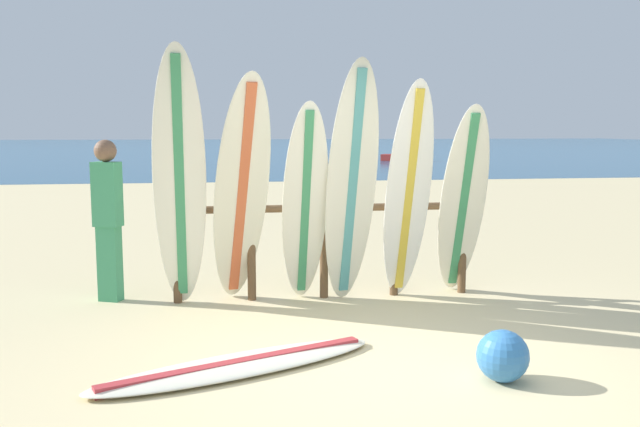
{
  "coord_description": "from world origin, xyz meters",
  "views": [
    {
      "loc": [
        -1.27,
        -4.76,
        1.84
      ],
      "look_at": [
        -0.2,
        2.61,
        0.88
      ],
      "focal_mm": 37.79,
      "sensor_mm": 36.0,
      "label": 1
    }
  ],
  "objects_px": {
    "small_boat_offshore": "(406,156)",
    "surfboard_leaning_center_right": "(408,193)",
    "surfboard_leaning_right": "(463,203)",
    "beach_ball": "(503,356)",
    "surfboard_leaning_center_left": "(305,204)",
    "surfboard_leaning_center": "(352,185)",
    "surfboard_leaning_left": "(241,193)",
    "surfboard_leaning_far_left": "(179,180)",
    "beachgoer_standing": "(108,213)",
    "surfboard_rack": "(324,234)",
    "surfboard_lying_on_sand": "(238,365)"
  },
  "relations": [
    {
      "from": "surfboard_leaning_center",
      "to": "surfboard_lying_on_sand",
      "type": "xyz_separation_m",
      "value": [
        -1.21,
        -1.73,
        -1.22
      ]
    },
    {
      "from": "surfboard_leaning_left",
      "to": "surfboard_leaning_center",
      "type": "bearing_deg",
      "value": -2.85
    },
    {
      "from": "surfboard_leaning_right",
      "to": "small_boat_offshore",
      "type": "height_order",
      "value": "surfboard_leaning_right"
    },
    {
      "from": "surfboard_rack",
      "to": "surfboard_leaning_left",
      "type": "relative_size",
      "value": 1.36
    },
    {
      "from": "surfboard_leaning_center_right",
      "to": "beachgoer_standing",
      "type": "xyz_separation_m",
      "value": [
        -3.11,
        0.51,
        -0.22
      ]
    },
    {
      "from": "surfboard_leaning_center_left",
      "to": "surfboard_leaning_center_right",
      "type": "bearing_deg",
      "value": -3.15
    },
    {
      "from": "surfboard_leaning_center_left",
      "to": "surfboard_leaning_center",
      "type": "xyz_separation_m",
      "value": [
        0.47,
        -0.09,
        0.21
      ]
    },
    {
      "from": "surfboard_leaning_right",
      "to": "beach_ball",
      "type": "height_order",
      "value": "surfboard_leaning_right"
    },
    {
      "from": "surfboard_leaning_center",
      "to": "beach_ball",
      "type": "height_order",
      "value": "surfboard_leaning_center"
    },
    {
      "from": "surfboard_leaning_center_left",
      "to": "surfboard_lying_on_sand",
      "type": "bearing_deg",
      "value": -112.11
    },
    {
      "from": "surfboard_leaning_left",
      "to": "surfboard_leaning_center",
      "type": "height_order",
      "value": "surfboard_leaning_center"
    },
    {
      "from": "small_boat_offshore",
      "to": "surfboard_leaning_left",
      "type": "bearing_deg",
      "value": -108.55
    },
    {
      "from": "surfboard_leaning_center",
      "to": "surfboard_leaning_center_right",
      "type": "bearing_deg",
      "value": 2.6
    },
    {
      "from": "surfboard_leaning_right",
      "to": "beach_ball",
      "type": "relative_size",
      "value": 5.46
    },
    {
      "from": "surfboard_leaning_center",
      "to": "beachgoer_standing",
      "type": "bearing_deg",
      "value": 167.79
    },
    {
      "from": "small_boat_offshore",
      "to": "surfboard_leaning_center_right",
      "type": "bearing_deg",
      "value": -105.41
    },
    {
      "from": "surfboard_rack",
      "to": "surfboard_leaning_far_left",
      "type": "bearing_deg",
      "value": -169.14
    },
    {
      "from": "surfboard_leaning_center",
      "to": "surfboard_rack",
      "type": "bearing_deg",
      "value": 123.23
    },
    {
      "from": "surfboard_leaning_far_left",
      "to": "surfboard_leaning_right",
      "type": "distance_m",
      "value": 2.96
    },
    {
      "from": "surfboard_rack",
      "to": "small_boat_offshore",
      "type": "height_order",
      "value": "surfboard_rack"
    },
    {
      "from": "surfboard_leaning_center_left",
      "to": "surfboard_leaning_right",
      "type": "height_order",
      "value": "surfboard_leaning_center_left"
    },
    {
      "from": "beachgoer_standing",
      "to": "small_boat_offshore",
      "type": "relative_size",
      "value": 0.65
    },
    {
      "from": "surfboard_rack",
      "to": "beach_ball",
      "type": "relative_size",
      "value": 8.45
    },
    {
      "from": "beach_ball",
      "to": "surfboard_leaning_far_left",
      "type": "bearing_deg",
      "value": 136.3
    },
    {
      "from": "surfboard_leaning_far_left",
      "to": "surfboard_leaning_left",
      "type": "bearing_deg",
      "value": -0.97
    },
    {
      "from": "surfboard_leaning_center",
      "to": "surfboard_leaning_right",
      "type": "relative_size",
      "value": 1.21
    },
    {
      "from": "beachgoer_standing",
      "to": "small_boat_offshore",
      "type": "height_order",
      "value": "beachgoer_standing"
    },
    {
      "from": "surfboard_leaning_far_left",
      "to": "surfboard_leaning_center",
      "type": "height_order",
      "value": "surfboard_leaning_far_left"
    },
    {
      "from": "surfboard_leaning_right",
      "to": "surfboard_leaning_left",
      "type": "bearing_deg",
      "value": -179.01
    },
    {
      "from": "small_boat_offshore",
      "to": "beach_ball",
      "type": "height_order",
      "value": "small_boat_offshore"
    },
    {
      "from": "surfboard_leaning_center_left",
      "to": "small_boat_offshore",
      "type": "relative_size",
      "value": 0.8
    },
    {
      "from": "surfboard_leaning_far_left",
      "to": "beachgoer_standing",
      "type": "distance_m",
      "value": 0.99
    },
    {
      "from": "surfboard_leaning_right",
      "to": "surfboard_rack",
      "type": "bearing_deg",
      "value": 169.99
    },
    {
      "from": "surfboard_rack",
      "to": "small_boat_offshore",
      "type": "bearing_deg",
      "value": 72.88
    },
    {
      "from": "surfboard_leaning_right",
      "to": "beachgoer_standing",
      "type": "bearing_deg",
      "value": 173.18
    },
    {
      "from": "surfboard_leaning_center_right",
      "to": "surfboard_leaning_right",
      "type": "xyz_separation_m",
      "value": [
        0.62,
        0.07,
        -0.12
      ]
    },
    {
      "from": "surfboard_leaning_left",
      "to": "surfboard_leaning_center_right",
      "type": "xyz_separation_m",
      "value": [
        1.72,
        -0.03,
        -0.02
      ]
    },
    {
      "from": "surfboard_rack",
      "to": "surfboard_leaning_center_left",
      "type": "relative_size",
      "value": 1.53
    },
    {
      "from": "surfboard_rack",
      "to": "surfboard_leaning_center_left",
      "type": "xyz_separation_m",
      "value": [
        -0.24,
        -0.27,
        0.36
      ]
    },
    {
      "from": "beachgoer_standing",
      "to": "beach_ball",
      "type": "distance_m",
      "value": 4.31
    },
    {
      "from": "surfboard_leaning_far_left",
      "to": "beach_ball",
      "type": "xyz_separation_m",
      "value": [
        2.42,
        -2.31,
        -1.13
      ]
    },
    {
      "from": "surfboard_leaning_left",
      "to": "beach_ball",
      "type": "xyz_separation_m",
      "value": [
        1.81,
        -2.3,
        -0.99
      ]
    },
    {
      "from": "surfboard_leaning_left",
      "to": "surfboard_leaning_right",
      "type": "relative_size",
      "value": 1.14
    },
    {
      "from": "surfboard_leaning_right",
      "to": "surfboard_leaning_center_left",
      "type": "bearing_deg",
      "value": -179.68
    },
    {
      "from": "surfboard_leaning_center_left",
      "to": "beachgoer_standing",
      "type": "xyz_separation_m",
      "value": [
        -2.04,
        0.46,
        -0.11
      ]
    },
    {
      "from": "surfboard_leaning_center",
      "to": "beachgoer_standing",
      "type": "relative_size",
      "value": 1.47
    },
    {
      "from": "surfboard_leaning_far_left",
      "to": "surfboard_leaning_left",
      "type": "height_order",
      "value": "surfboard_leaning_far_left"
    },
    {
      "from": "surfboard_rack",
      "to": "beachgoer_standing",
      "type": "bearing_deg",
      "value": 175.24
    },
    {
      "from": "surfboard_lying_on_sand",
      "to": "surfboard_rack",
      "type": "bearing_deg",
      "value": 64.9
    },
    {
      "from": "surfboard_leaning_left",
      "to": "small_boat_offshore",
      "type": "bearing_deg",
      "value": 71.45
    }
  ]
}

